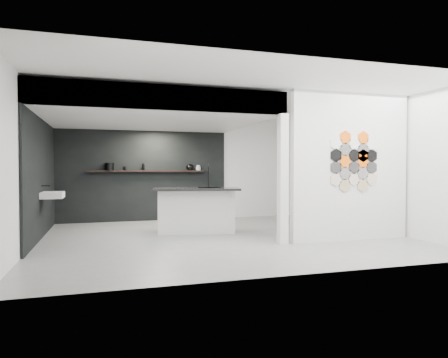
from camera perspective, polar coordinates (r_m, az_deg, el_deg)
The scene contains 17 objects.
floor at distance 8.04m, azimuth -0.07°, elevation -8.32°, with size 7.00×6.00×0.01m, color slate.
partition_panel at distance 7.98m, azimuth 17.59°, elevation 1.68°, with size 2.45×0.15×2.80m, color silver.
bay_clad_back at distance 10.61m, azimuth -11.47°, elevation 0.44°, with size 4.40×0.04×2.35m, color black.
bay_clad_left at distance 8.67m, azimuth -24.67°, elevation 0.10°, with size 0.04×4.00×2.35m, color black.
bulkhead at distance 8.72m, azimuth -10.32°, elevation 9.28°, with size 4.40×4.00×0.40m, color silver.
corner_column at distance 7.28m, azimuth 8.40°, elevation -0.02°, with size 0.16×0.16×2.35m, color silver.
fascia_beam at distance 6.84m, azimuth -8.48°, elevation 11.45°, with size 4.40×0.16×0.40m, color silver.
wall_basin at distance 8.46m, azimuth -23.29°, elevation -2.12°, with size 0.40×0.60×0.12m, color silver.
display_shelf at distance 10.51m, azimuth -10.88°, elevation 1.12°, with size 3.00×0.15×0.04m, color black.
kitchen_island at distance 8.54m, azimuth -3.94°, elevation -4.39°, with size 1.93×1.16×1.45m.
stockpot at distance 10.46m, azimuth -16.05°, elevation 1.70°, with size 0.23×0.23×0.19m, color black.
kettle at distance 10.68m, azimuth -4.89°, elevation 1.70°, with size 0.20×0.20×0.17m, color black.
glass_bowl at distance 10.73m, azimuth -3.69°, elevation 1.51°, with size 0.13×0.13×0.10m, color gray.
glass_vase at distance 10.73m, azimuth -3.69°, elevation 1.62°, with size 0.10×0.10×0.14m, color gray.
bottle_dark at distance 10.50m, azimuth -11.45°, elevation 1.70°, with size 0.07×0.07×0.18m, color black.
utensil_cup at distance 10.47m, azimuth -13.98°, elevation 1.48°, with size 0.08×0.08×0.10m, color black.
hex_tile_cluster at distance 7.93m, azimuth 18.14°, elevation 2.43°, with size 1.04×0.02×1.16m.
Camera 1 is at (-2.27, -7.59, 1.37)m, focal length 32.00 mm.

